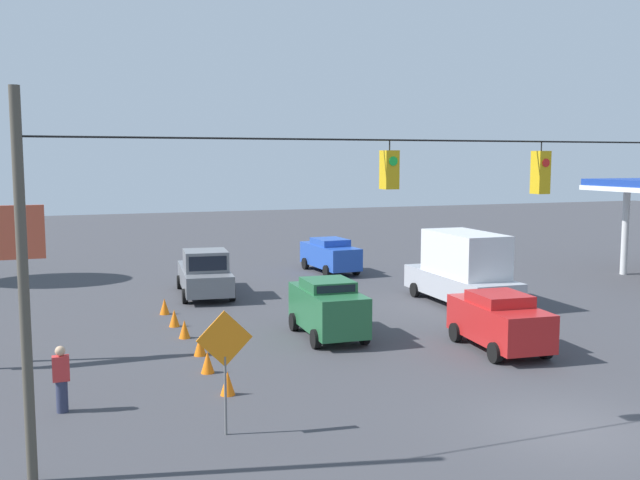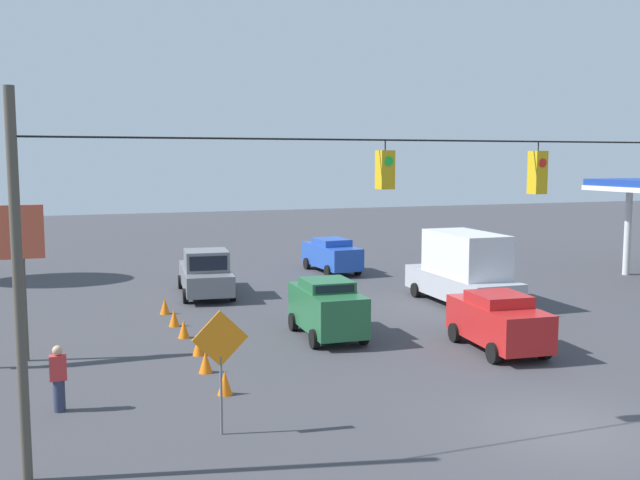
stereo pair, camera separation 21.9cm
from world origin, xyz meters
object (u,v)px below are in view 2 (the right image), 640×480
pickup_truck_grey_withflow_far (206,274)px  sedan_red_crossing_near (498,321)px  traffic_cone_fourth (184,329)px  box_truck_silver_oncoming_far (463,270)px  traffic_cone_nearest (225,383)px  sedan_blue_oncoming_deep (332,255)px  traffic_cone_fifth (174,318)px  pedestrian (59,379)px  traffic_cone_third (199,345)px  traffic_cone_second (206,362)px  work_zone_sign (220,348)px  sedan_green_withflow_mid (327,307)px  overhead_signal_span (537,225)px  traffic_cone_farthest (165,306)px

pickup_truck_grey_withflow_far → sedan_red_crossing_near: size_ratio=1.36×
traffic_cone_fourth → box_truck_silver_oncoming_far: bearing=-172.7°
sedan_red_crossing_near → traffic_cone_nearest: (9.25, 1.29, -0.65)m
traffic_cone_fourth → pickup_truck_grey_withflow_far: bearing=-106.5°
sedan_blue_oncoming_deep → traffic_cone_fifth: sedan_blue_oncoming_deep is taller
pedestrian → pickup_truck_grey_withflow_far: bearing=-114.6°
traffic_cone_nearest → traffic_cone_third: size_ratio=1.00×
sedan_red_crossing_near → traffic_cone_second: sedan_red_crossing_near is taller
sedan_blue_oncoming_deep → pickup_truck_grey_withflow_far: pickup_truck_grey_withflow_far is taller
pickup_truck_grey_withflow_far → sedan_red_crossing_near: bearing=119.3°
box_truck_silver_oncoming_far → work_zone_sign: 16.49m
traffic_cone_second → traffic_cone_nearest: bearing=92.8°
traffic_cone_nearest → traffic_cone_second: size_ratio=1.00×
sedan_green_withflow_mid → work_zone_sign: work_zone_sign is taller
overhead_signal_span → traffic_cone_second: overhead_signal_span is taller
traffic_cone_second → sedan_blue_oncoming_deep: bearing=-122.2°
traffic_cone_fifth → traffic_cone_third: bearing=91.8°
traffic_cone_second → traffic_cone_fourth: (-0.07, -4.27, 0.00)m
overhead_signal_span → sedan_green_withflow_mid: bearing=-75.3°
pickup_truck_grey_withflow_far → pedestrian: size_ratio=3.48×
sedan_blue_oncoming_deep → sedan_green_withflow_mid: (5.29, 13.31, 0.09)m
traffic_cone_fourth → traffic_cone_farthest: bearing=-88.8°
sedan_red_crossing_near → traffic_cone_third: (9.20, -2.72, -0.65)m
sedan_green_withflow_mid → traffic_cone_fourth: size_ratio=6.32×
traffic_cone_third → traffic_cone_fourth: bearing=-88.1°
pedestrian → traffic_cone_fifth: bearing=-116.5°
traffic_cone_second → traffic_cone_fourth: bearing=-91.0°
traffic_cone_third → traffic_cone_fifth: 4.21m
pedestrian → sedan_red_crossing_near: bearing=-175.2°
traffic_cone_nearest → traffic_cone_fourth: 6.37m
sedan_blue_oncoming_deep → pickup_truck_grey_withflow_far: (7.75, 4.21, 0.01)m
sedan_green_withflow_mid → sedan_red_crossing_near: sedan_green_withflow_mid is taller
sedan_red_crossing_near → traffic_cone_third: size_ratio=6.60×
overhead_signal_span → pickup_truck_grey_withflow_far: overhead_signal_span is taller
traffic_cone_farthest → sedan_blue_oncoming_deep: bearing=-142.9°
pickup_truck_grey_withflow_far → pedestrian: (6.28, 13.69, -0.15)m
overhead_signal_span → traffic_cone_fourth: size_ratio=36.28×
box_truck_silver_oncoming_far → pedestrian: (16.08, 7.74, -0.70)m
traffic_cone_fifth → overhead_signal_span: bearing=120.3°
pickup_truck_grey_withflow_far → traffic_cone_farthest: bearing=55.8°
pickup_truck_grey_withflow_far → work_zone_sign: 16.79m
overhead_signal_span → traffic_cone_third: overhead_signal_span is taller
traffic_cone_nearest → work_zone_sign: bearing=76.0°
overhead_signal_span → traffic_cone_fourth: (6.90, -10.06, -4.26)m
sedan_green_withflow_mid → traffic_cone_nearest: size_ratio=6.32×
box_truck_silver_oncoming_far → traffic_cone_farthest: (12.11, -2.55, -1.20)m
traffic_cone_second → traffic_cone_farthest: same height
pickup_truck_grey_withflow_far → traffic_cone_fifth: size_ratio=8.99×
traffic_cone_fifth → work_zone_sign: work_zone_sign is taller
overhead_signal_span → traffic_cone_farthest: (6.98, -14.15, -4.26)m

